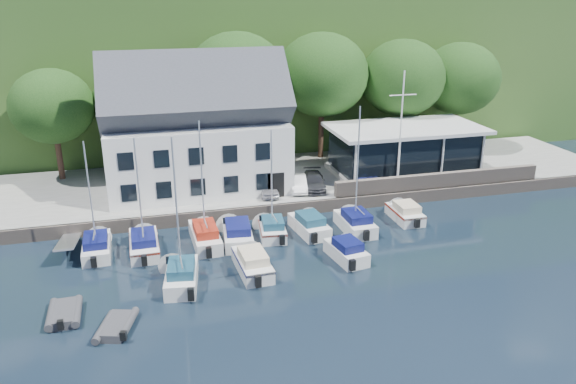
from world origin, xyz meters
name	(u,v)px	position (x,y,z in m)	size (l,w,h in m)	color
ground	(351,282)	(0.00, 0.00, 0.00)	(180.00, 180.00, 0.00)	black
quay	(279,182)	(0.00, 17.50, 0.50)	(60.00, 13.00, 1.00)	gray
quay_face	(300,208)	(0.00, 11.00, 0.50)	(60.00, 0.30, 1.00)	#71645A
hillside	(209,45)	(0.00, 62.00, 8.00)	(160.00, 75.00, 16.00)	#2C511E
harbor_building	(197,135)	(-7.00, 16.50, 5.35)	(14.40, 8.20, 8.70)	silver
club_pavilion	(404,149)	(11.00, 16.00, 3.05)	(13.20, 7.20, 4.10)	black
seawall	(439,180)	(12.00, 11.40, 1.60)	(18.00, 0.50, 1.20)	#71645A
gangway	(71,249)	(-16.50, 9.00, 0.00)	(1.20, 6.00, 1.40)	silver
car_silver	(268,187)	(-1.94, 13.31, 1.59)	(1.39, 3.47, 1.18)	silver
car_white	(298,183)	(0.64, 13.69, 1.59)	(1.24, 3.57, 1.18)	silver
car_dgrey	(314,181)	(1.99, 13.76, 1.61)	(1.71, 4.21, 1.22)	#2F3034
car_blue	(363,176)	(6.29, 13.76, 1.66)	(1.53, 3.89, 1.33)	#303A94
flagpole	(400,131)	(8.72, 12.41, 5.73)	(2.27, 0.20, 9.46)	silver
tree_0	(55,125)	(-18.16, 21.67, 5.68)	(6.84, 6.84, 9.35)	black
tree_1	(136,118)	(-11.60, 22.35, 5.74)	(6.93, 6.93, 9.47)	black
tree_2	(238,101)	(-2.78, 21.25, 7.00)	(8.78, 8.78, 12.00)	black
tree_3	(322,96)	(5.33, 22.28, 6.86)	(8.58, 8.58, 11.73)	black
tree_4	(401,98)	(13.12, 21.56, 6.50)	(8.05, 8.05, 11.00)	black
tree_5	(458,97)	(19.23, 21.57, 6.28)	(7.73, 7.73, 10.56)	black
boat_r1_0	(90,195)	(-14.72, 7.91, 4.10)	(1.89, 6.04, 8.20)	silver
boat_r1_1	(139,191)	(-11.71, 7.43, 4.27)	(1.98, 6.36, 8.53)	silver
boat_r1_2	(202,180)	(-7.66, 7.58, 4.60)	(1.86, 6.76, 9.21)	silver
boat_r1_3	(237,231)	(-5.47, 7.47, 0.73)	(2.07, 6.42, 1.46)	silver
boat_r1_4	(272,179)	(-2.96, 7.66, 4.20)	(1.86, 5.02, 8.40)	silver
boat_r1_5	(309,223)	(-0.28, 7.56, 0.74)	(1.93, 5.66, 1.48)	silver
boat_r1_6	(357,169)	(3.02, 7.09, 4.59)	(2.06, 5.84, 9.19)	silver
boat_r1_7	(405,211)	(7.35, 7.95, 0.69)	(1.93, 5.08, 1.38)	silver
boat_r2_1	(177,212)	(-9.68, 2.32, 4.62)	(1.94, 5.92, 9.24)	silver
boat_r2_2	(252,261)	(-5.35, 2.86, 0.73)	(1.91, 6.00, 1.46)	silver
boat_r2_3	(346,249)	(0.80, 2.94, 0.72)	(1.78, 4.88, 1.43)	silver
dinghy_0	(64,312)	(-15.99, 0.34, 0.34)	(1.77, 2.95, 0.69)	#343438
dinghy_1	(116,325)	(-13.31, -1.55, 0.32)	(1.67, 2.78, 0.65)	#343438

